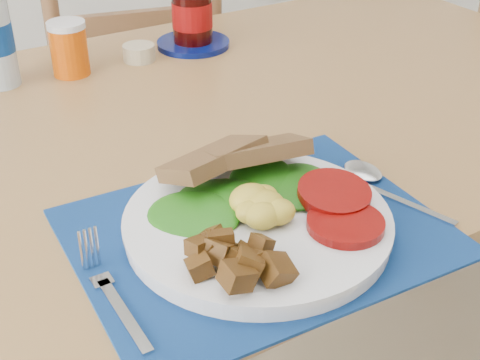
# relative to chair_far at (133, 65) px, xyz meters

# --- Properties ---
(table) EXTENTS (1.40, 0.90, 0.75)m
(table) POSITION_rel_chair_far_xyz_m (-0.04, -0.66, 0.08)
(table) COLOR brown
(table) RESTS_ON ground
(chair_far) EXTENTS (0.51, 0.50, 1.16)m
(chair_far) POSITION_rel_chair_far_xyz_m (0.00, 0.00, 0.00)
(chair_far) COLOR brown
(chair_far) RESTS_ON ground
(placemat) EXTENTS (0.44, 0.35, 0.00)m
(placemat) POSITION_rel_chair_far_xyz_m (-0.24, -0.97, 0.17)
(placemat) COLOR #040C32
(placemat) RESTS_ON table
(breakfast_plate) EXTENTS (0.31, 0.31, 0.08)m
(breakfast_plate) POSITION_rel_chair_far_xyz_m (-0.25, -0.98, 0.19)
(breakfast_plate) COLOR silver
(breakfast_plate) RESTS_ON placemat
(fork) EXTENTS (0.02, 0.17, 0.00)m
(fork) POSITION_rel_chair_far_xyz_m (-0.43, -0.99, 0.17)
(fork) COLOR #B2B5BA
(fork) RESTS_ON placemat
(spoon) EXTENTS (0.05, 0.19, 0.01)m
(spoon) POSITION_rel_chair_far_xyz_m (-0.05, -0.96, 0.17)
(spoon) COLOR #B2B5BA
(spoon) RESTS_ON placemat
(juice_glass) EXTENTS (0.07, 0.07, 0.09)m
(juice_glass) POSITION_rel_chair_far_xyz_m (-0.27, -0.38, 0.21)
(juice_glass) COLOR #CF4C05
(juice_glass) RESTS_ON table
(ramekin) EXTENTS (0.06, 0.06, 0.03)m
(ramekin) POSITION_rel_chair_far_xyz_m (-0.13, -0.38, 0.18)
(ramekin) COLOR #BBAE89
(ramekin) RESTS_ON table
(jam_on_saucer) EXTENTS (0.15, 0.15, 0.13)m
(jam_on_saucer) POSITION_rel_chair_far_xyz_m (-0.01, -0.36, 0.22)
(jam_on_saucer) COLOR #040F4F
(jam_on_saucer) RESTS_ON table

